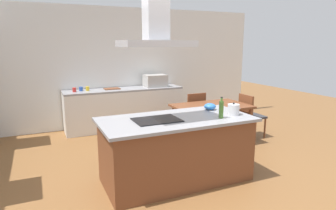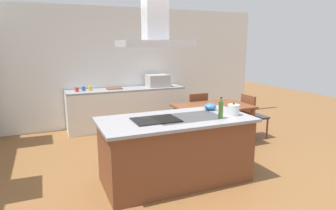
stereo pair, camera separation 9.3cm
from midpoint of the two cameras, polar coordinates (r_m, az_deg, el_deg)
name	(u,v)px [view 2 (the right image)]	position (r m, az deg, el deg)	size (l,w,h in m)	color
ground	(142,146)	(5.58, -4.52, -7.99)	(16.00, 16.00, 0.00)	brown
wall_back	(118,67)	(6.96, -9.35, 7.23)	(7.20, 0.10, 2.70)	white
kitchen_island	(176,149)	(4.12, 2.14, -8.59)	(2.08, 1.01, 0.90)	brown
cooktop	(156,120)	(3.87, -1.69, -2.89)	(0.60, 0.44, 0.01)	black
tea_kettle	(234,110)	(4.24, 13.23, -0.91)	(0.21, 0.16, 0.18)	silver
olive_oil_bottle	(221,109)	(4.01, 10.88, -0.84)	(0.06, 0.06, 0.29)	#47722D
mixing_bowl	(210,107)	(4.51, 8.80, -0.32)	(0.18, 0.18, 0.10)	#2D6BB7
back_counter	(127,108)	(6.76, -7.58, -0.57)	(2.64, 0.62, 0.90)	silver
countertop_microwave	(158,81)	(6.89, -1.63, 4.75)	(0.50, 0.38, 0.28)	#B2AFAA
coffee_mug_red	(77,89)	(6.45, -16.90, 2.90)	(0.08, 0.08, 0.09)	red
coffee_mug_blue	(84,89)	(6.54, -15.71, 3.09)	(0.08, 0.08, 0.09)	#2D56B2
coffee_mug_yellow	(90,88)	(6.55, -14.54, 3.16)	(0.08, 0.08, 0.09)	gold
cutting_board	(114,88)	(6.66, -9.99, 3.18)	(0.34, 0.24, 0.02)	brown
dining_table	(213,110)	(5.61, 9.19, -0.91)	(1.40, 0.90, 0.75)	brown
chair_at_right_end	(252,113)	(6.18, 16.35, -1.58)	(0.42, 0.42, 0.89)	#333338
chair_facing_back_wall	(196,111)	(6.20, 5.88, -1.09)	(0.42, 0.42, 0.89)	#333338
range_hood	(155,26)	(3.75, -1.81, 15.07)	(0.90, 0.55, 0.78)	#ADADB2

